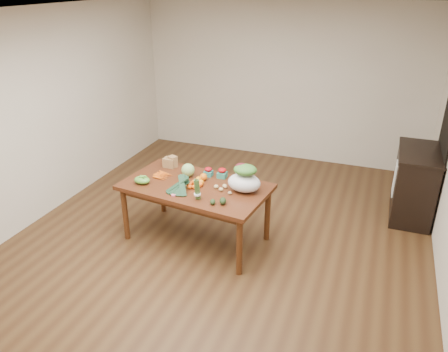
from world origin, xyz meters
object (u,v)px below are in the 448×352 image
at_px(cabbage, 188,170).
at_px(mandarin_cluster, 194,183).
at_px(cabinet, 414,184).
at_px(kale_bunch, 178,186).
at_px(paper_bag, 170,162).
at_px(salad_bag, 244,179).
at_px(asparagus_bundle, 197,189).
at_px(dining_table, 196,212).

bearing_deg(cabbage, mandarin_cluster, -52.09).
distance_m(cabinet, kale_bunch, 3.22).
distance_m(cabinet, cabbage, 3.06).
relative_size(paper_bag, salad_bag, 0.55).
relative_size(cabinet, asparagus_bundle, 4.08).
relative_size(cabbage, salad_bag, 0.43).
bearing_deg(paper_bag, salad_bag, -16.13).
bearing_deg(dining_table, asparagus_bundle, -55.30).
bearing_deg(mandarin_cluster, dining_table, 91.49).
height_order(dining_table, salad_bag, salad_bag).
bearing_deg(salad_bag, dining_table, -174.81).
xyz_separation_m(dining_table, mandarin_cluster, (0.00, -0.04, 0.42)).
xyz_separation_m(dining_table, kale_bunch, (-0.10, -0.25, 0.45)).
xyz_separation_m(kale_bunch, asparagus_bundle, (0.27, -0.08, 0.05)).
distance_m(mandarin_cluster, salad_bag, 0.61).
distance_m(kale_bunch, asparagus_bundle, 0.29).
relative_size(dining_table, cabinet, 1.69).
relative_size(cabbage, mandarin_cluster, 0.91).
bearing_deg(dining_table, cabbage, 139.66).
bearing_deg(salad_bag, kale_bunch, -156.45).
relative_size(cabbage, asparagus_bundle, 0.66).
distance_m(dining_table, cabinet, 2.98).
xyz_separation_m(cabinet, asparagus_bundle, (-2.33, -1.93, 0.40)).
bearing_deg(mandarin_cluster, asparagus_bundle, -59.17).
height_order(dining_table, mandarin_cluster, mandarin_cluster).
xyz_separation_m(cabinet, paper_bag, (-3.03, -1.23, 0.35)).
bearing_deg(asparagus_bundle, cabbage, 131.10).
bearing_deg(kale_bunch, asparagus_bundle, -8.42).
relative_size(mandarin_cluster, salad_bag, 0.47).
bearing_deg(cabbage, dining_table, -47.22).
bearing_deg(kale_bunch, salad_bag, 30.43).
bearing_deg(cabinet, asparagus_bundle, -140.40).
height_order(cabinet, salad_bag, salad_bag).
distance_m(cabbage, mandarin_cluster, 0.31).
height_order(paper_bag, kale_bunch, kale_bunch).
height_order(cabinet, cabbage, cabinet).
relative_size(cabinet, kale_bunch, 2.55).
height_order(paper_bag, cabbage, cabbage).
xyz_separation_m(cabbage, salad_bag, (0.78, -0.15, 0.07)).
height_order(dining_table, cabbage, cabbage).
relative_size(dining_table, kale_bunch, 4.30).
distance_m(paper_bag, salad_bag, 1.17).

